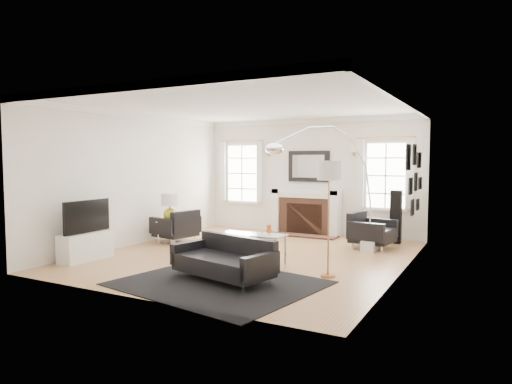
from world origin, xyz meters
The scene contains 25 objects.
floor centered at (0.00, 0.00, 0.00)m, with size 6.00×6.00×0.00m, color #A57445.
back_wall centered at (0.00, 3.00, 1.40)m, with size 5.50×0.04×2.80m, color white.
front_wall centered at (0.00, -3.00, 1.40)m, with size 5.50×0.04×2.80m, color white.
left_wall centered at (-2.75, 0.00, 1.40)m, with size 0.04×6.00×2.80m, color white.
right_wall centered at (2.75, 0.00, 1.40)m, with size 0.04×6.00×2.80m, color white.
ceiling centered at (0.00, 0.00, 2.80)m, with size 5.50×6.00×0.02m, color white.
crown_molding centered at (0.00, 0.00, 2.74)m, with size 5.50×6.00×0.12m, color white.
fireplace centered at (0.00, 2.79, 0.54)m, with size 1.70×0.69×1.11m.
mantel_mirror centered at (0.00, 2.95, 1.65)m, with size 1.05×0.07×0.75m.
window_left centered at (-1.85, 2.95, 1.46)m, with size 1.24×0.15×1.62m.
window_right centered at (1.85, 2.95, 1.46)m, with size 1.24×0.15×1.62m.
gallery_wall centered at (2.72, 1.30, 1.53)m, with size 0.04×1.73×1.29m.
tv_unit centered at (-2.44, -1.70, 0.33)m, with size 0.35×1.00×1.09m.
area_rug centered at (0.51, -1.89, 0.01)m, with size 2.73×2.27×0.01m, color black.
sofa centered at (0.48, -1.66, 0.29)m, with size 1.74×1.09×0.53m.
armchair_left centered at (-2.14, 0.56, 0.33)m, with size 0.93×1.00×0.58m.
armchair_right centered at (1.78, 1.86, 0.33)m, with size 0.90×0.98×0.60m.
coffee_table centered at (-0.41, 0.17, 0.33)m, with size 0.82×0.82×0.36m.
side_table_left centered at (-2.20, 0.38, 0.38)m, with size 0.44×0.44×0.48m.
nesting_table centered at (0.75, -0.73, 0.45)m, with size 0.52×0.43×0.57m.
gourd_lamp centered at (-2.20, 0.38, 0.83)m, with size 0.38×0.38×0.61m.
orange_vase centered at (0.75, -0.73, 0.66)m, with size 0.10×0.10×0.16m.
arc_floor_lamp centered at (1.12, 0.89, 1.38)m, with size 1.80×1.67×2.55m.
stick_floor_lamp centered at (1.79, -0.78, 1.55)m, with size 0.36×0.36×1.79m.
speaker_tower centered at (2.14, 2.65, 0.58)m, with size 0.23×0.23×1.15m, color black.
Camera 1 is at (4.06, -7.43, 1.81)m, focal length 32.00 mm.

